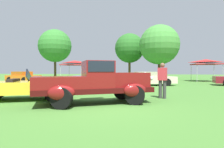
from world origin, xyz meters
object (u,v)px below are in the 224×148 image
object	(u,v)px
spectator_near_truck	(162,79)
show_car_cream	(149,79)
feature_pickup_truck	(95,82)
canopy_tent_center_field	(206,62)
neighbor_convertible	(26,87)
show_car_skyblue	(95,78)
canopy_tent_left_field	(75,63)
show_car_orange	(23,77)

from	to	relation	value
spectator_near_truck	show_car_cream	bearing A→B (deg)	93.53
feature_pickup_truck	show_car_cream	distance (m)	9.87
show_car_cream	canopy_tent_center_field	bearing A→B (deg)	46.93
neighbor_convertible	show_car_skyblue	distance (m)	11.04
feature_pickup_truck	canopy_tent_center_field	size ratio (longest dim) A/B	1.55
neighbor_convertible	canopy_tent_left_field	xyz separation A→B (m)	(-4.10, 16.49, 1.84)
show_car_cream	canopy_tent_center_field	xyz separation A→B (m)	(7.02, 7.51, 1.82)
neighbor_convertible	spectator_near_truck	bearing A→B (deg)	13.43
spectator_near_truck	canopy_tent_left_field	world-z (taller)	canopy_tent_left_field
feature_pickup_truck	neighbor_convertible	distance (m)	3.40
show_car_skyblue	show_car_cream	world-z (taller)	same
feature_pickup_truck	show_car_orange	size ratio (longest dim) A/B	1.13
spectator_near_truck	canopy_tent_center_field	distance (m)	16.63
show_car_skyblue	neighbor_convertible	bearing A→B (deg)	-91.42
spectator_near_truck	show_car_skyblue	bearing A→B (deg)	121.52
canopy_tent_left_field	canopy_tent_center_field	size ratio (longest dim) A/B	1.02
show_car_orange	show_car_cream	xyz separation A→B (m)	(13.71, -1.80, 0.00)
neighbor_convertible	spectator_near_truck	world-z (taller)	spectator_near_truck
show_car_skyblue	canopy_tent_left_field	world-z (taller)	canopy_tent_left_field
canopy_tent_left_field	spectator_near_truck	bearing A→B (deg)	-55.72
spectator_near_truck	feature_pickup_truck	bearing A→B (deg)	-145.78
show_car_orange	spectator_near_truck	size ratio (longest dim) A/B	2.48
show_car_cream	canopy_tent_center_field	size ratio (longest dim) A/B	1.59
show_car_orange	canopy_tent_center_field	world-z (taller)	canopy_tent_center_field
spectator_near_truck	canopy_tent_center_field	size ratio (longest dim) A/B	0.55
feature_pickup_truck	show_car_cream	size ratio (longest dim) A/B	0.97
show_car_skyblue	spectator_near_truck	bearing A→B (deg)	-58.48
feature_pickup_truck	canopy_tent_left_field	xyz separation A→B (m)	(-7.46, 16.91, 1.55)
feature_pickup_truck	show_car_cream	bearing A→B (deg)	76.48
show_car_orange	show_car_skyblue	xyz separation A→B (m)	(8.31, 0.07, 0.00)
show_car_orange	show_car_skyblue	size ratio (longest dim) A/B	0.94
show_car_orange	canopy_tent_left_field	world-z (taller)	canopy_tent_left_field
canopy_tent_left_field	canopy_tent_center_field	distance (m)	16.79
feature_pickup_truck	neighbor_convertible	bearing A→B (deg)	172.79
feature_pickup_truck	spectator_near_truck	xyz separation A→B (m)	(2.78, 1.89, 0.04)
canopy_tent_center_field	canopy_tent_left_field	bearing A→B (deg)	-179.36
canopy_tent_left_field	show_car_skyblue	bearing A→B (deg)	-51.28
show_car_cream	canopy_tent_left_field	world-z (taller)	canopy_tent_left_field
feature_pickup_truck	show_car_skyblue	size ratio (longest dim) A/B	1.06
show_car_cream	canopy_tent_center_field	distance (m)	10.44
show_car_skyblue	show_car_cream	xyz separation A→B (m)	(5.39, -1.87, 0.00)
neighbor_convertible	canopy_tent_center_field	distance (m)	21.03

